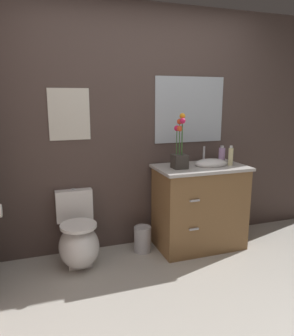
{
  "coord_description": "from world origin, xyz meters",
  "views": [
    {
      "loc": [
        -1.05,
        -1.72,
        1.57
      ],
      "look_at": [
        -0.07,
        1.13,
        0.92
      ],
      "focal_mm": 34.38,
      "sensor_mm": 36.0,
      "label": 1
    }
  ],
  "objects_px": {
    "toilet": "(78,240)",
    "trash_bin": "(143,239)",
    "lotion_bottle": "(231,156)",
    "soap_bottle": "(222,155)",
    "wall_poster": "(69,114)",
    "wall_mirror": "(190,110)",
    "flower_vase": "(180,152)",
    "vanity_cabinet": "(200,206)"
  },
  "relations": [
    {
      "from": "trash_bin",
      "to": "wall_mirror",
      "type": "distance_m",
      "value": 1.47
    },
    {
      "from": "wall_mirror",
      "to": "wall_poster",
      "type": "bearing_deg",
      "value": 180.0
    },
    {
      "from": "flower_vase",
      "to": "trash_bin",
      "type": "distance_m",
      "value": 0.99
    },
    {
      "from": "flower_vase",
      "to": "lotion_bottle",
      "type": "bearing_deg",
      "value": -2.9
    },
    {
      "from": "soap_bottle",
      "to": "flower_vase",
      "type": "bearing_deg",
      "value": -168.32
    },
    {
      "from": "toilet",
      "to": "lotion_bottle",
      "type": "height_order",
      "value": "lotion_bottle"
    },
    {
      "from": "toilet",
      "to": "trash_bin",
      "type": "height_order",
      "value": "toilet"
    },
    {
      "from": "trash_bin",
      "to": "wall_poster",
      "type": "relative_size",
      "value": 0.55
    },
    {
      "from": "vanity_cabinet",
      "to": "trash_bin",
      "type": "distance_m",
      "value": 0.7
    },
    {
      "from": "soap_bottle",
      "to": "wall_mirror",
      "type": "bearing_deg",
      "value": 145.28
    },
    {
      "from": "vanity_cabinet",
      "to": "wall_mirror",
      "type": "bearing_deg",
      "value": 90.51
    },
    {
      "from": "toilet",
      "to": "vanity_cabinet",
      "type": "height_order",
      "value": "vanity_cabinet"
    },
    {
      "from": "soap_bottle",
      "to": "wall_mirror",
      "type": "relative_size",
      "value": 0.23
    },
    {
      "from": "flower_vase",
      "to": "trash_bin",
      "type": "xyz_separation_m",
      "value": [
        -0.36,
        0.1,
        -0.92
      ]
    },
    {
      "from": "lotion_bottle",
      "to": "wall_mirror",
      "type": "distance_m",
      "value": 0.66
    },
    {
      "from": "toilet",
      "to": "flower_vase",
      "type": "height_order",
      "value": "flower_vase"
    },
    {
      "from": "soap_bottle",
      "to": "lotion_bottle",
      "type": "distance_m",
      "value": 0.14
    },
    {
      "from": "wall_mirror",
      "to": "trash_bin",
      "type": "bearing_deg",
      "value": -160.06
    },
    {
      "from": "toilet",
      "to": "lotion_bottle",
      "type": "relative_size",
      "value": 3.34
    },
    {
      "from": "lotion_bottle",
      "to": "soap_bottle",
      "type": "bearing_deg",
      "value": 97.07
    },
    {
      "from": "vanity_cabinet",
      "to": "trash_bin",
      "type": "height_order",
      "value": "vanity_cabinet"
    },
    {
      "from": "wall_mirror",
      "to": "soap_bottle",
      "type": "bearing_deg",
      "value": -34.72
    },
    {
      "from": "lotion_bottle",
      "to": "wall_poster",
      "type": "height_order",
      "value": "wall_poster"
    },
    {
      "from": "lotion_bottle",
      "to": "trash_bin",
      "type": "xyz_separation_m",
      "value": [
        -0.93,
        0.13,
        -0.84
      ]
    },
    {
      "from": "wall_poster",
      "to": "soap_bottle",
      "type": "bearing_deg",
      "value": -7.47
    },
    {
      "from": "toilet",
      "to": "wall_poster",
      "type": "distance_m",
      "value": 1.21
    },
    {
      "from": "flower_vase",
      "to": "wall_mirror",
      "type": "distance_m",
      "value": 0.57
    },
    {
      "from": "soap_bottle",
      "to": "wall_mirror",
      "type": "height_order",
      "value": "wall_mirror"
    },
    {
      "from": "toilet",
      "to": "flower_vase",
      "type": "distance_m",
      "value": 1.3
    },
    {
      "from": "toilet",
      "to": "flower_vase",
      "type": "bearing_deg",
      "value": -3.01
    },
    {
      "from": "wall_mirror",
      "to": "vanity_cabinet",
      "type": "bearing_deg",
      "value": -89.49
    },
    {
      "from": "soap_bottle",
      "to": "wall_poster",
      "type": "height_order",
      "value": "wall_poster"
    },
    {
      "from": "flower_vase",
      "to": "wall_poster",
      "type": "height_order",
      "value": "wall_poster"
    },
    {
      "from": "wall_poster",
      "to": "trash_bin",
      "type": "bearing_deg",
      "value": -18.55
    },
    {
      "from": "vanity_cabinet",
      "to": "wall_poster",
      "type": "xyz_separation_m",
      "value": [
        -1.28,
        0.29,
        0.97
      ]
    },
    {
      "from": "vanity_cabinet",
      "to": "lotion_bottle",
      "type": "relative_size",
      "value": 5.16
    },
    {
      "from": "wall_poster",
      "to": "wall_mirror",
      "type": "distance_m",
      "value": 1.28
    },
    {
      "from": "toilet",
      "to": "flower_vase",
      "type": "xyz_separation_m",
      "value": [
        1.02,
        -0.05,
        0.81
      ]
    },
    {
      "from": "soap_bottle",
      "to": "lotion_bottle",
      "type": "relative_size",
      "value": 0.91
    },
    {
      "from": "toilet",
      "to": "flower_vase",
      "type": "relative_size",
      "value": 1.26
    },
    {
      "from": "wall_poster",
      "to": "lotion_bottle",
      "type": "bearing_deg",
      "value": -12.39
    },
    {
      "from": "wall_poster",
      "to": "wall_mirror",
      "type": "relative_size",
      "value": 0.62
    }
  ]
}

